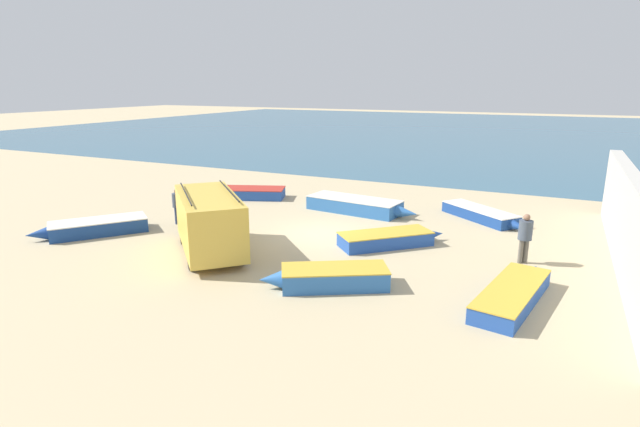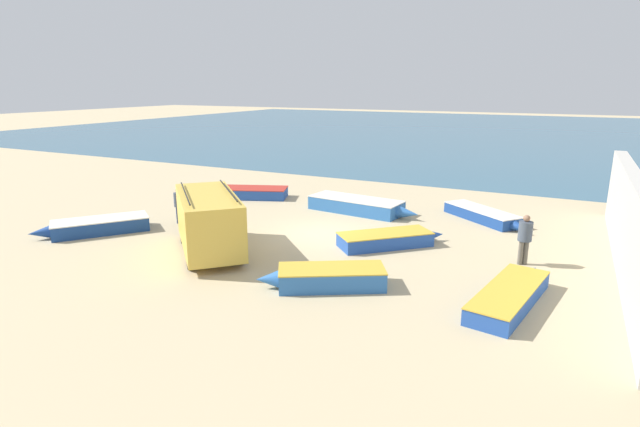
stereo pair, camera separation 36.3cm
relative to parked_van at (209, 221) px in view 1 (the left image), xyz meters
The scene contains 13 objects.
ground_plane 4.90m from the parked_van, 55.68° to the left, with size 200.00×200.00×0.00m, color tan.
sea_water 55.99m from the parked_van, 87.26° to the left, with size 120.00×80.00×0.01m, color #33607A.
harbor_wall 14.58m from the parked_van, 19.71° to the left, with size 0.50×15.76×3.14m, color #BCB7AD.
parked_van is the anchor object (origin of this frame).
fishing_rowboat_0 8.58m from the parked_van, 71.78° to the left, with size 5.71×2.22×0.68m.
fishing_rowboat_1 9.40m from the parked_van, 117.72° to the left, with size 5.47×3.11×0.56m.
fishing_rowboat_2 6.90m from the parked_van, 33.37° to the left, with size 3.76×3.70×0.55m.
fishing_rowboat_3 10.65m from the parked_van, ahead, with size 1.92×5.09×0.51m.
fishing_rowboat_4 12.56m from the parked_van, 47.71° to the left, with size 4.28×3.66×0.52m.
fishing_rowboat_5 5.52m from the parked_van, 10.53° to the right, with size 3.91×2.80×0.62m.
fishing_rowboat_6 5.97m from the parked_van, behind, with size 3.56×4.30×0.60m.
fisherman_0 4.59m from the parked_van, 145.78° to the left, with size 0.43×0.43×1.63m.
fisherman_1 11.29m from the parked_van, 20.27° to the left, with size 0.47×0.47×1.78m.
Camera 1 is at (8.70, -18.07, 6.12)m, focal length 28.00 mm.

